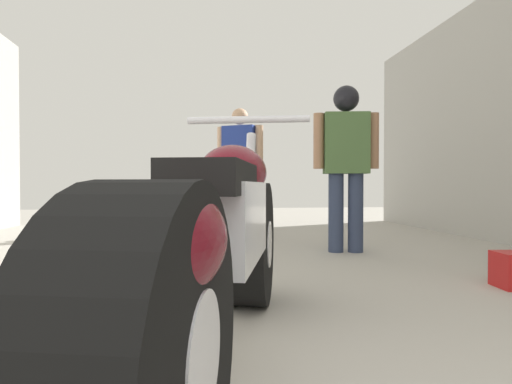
% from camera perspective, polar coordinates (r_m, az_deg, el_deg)
% --- Properties ---
extents(ground_plane, '(16.76, 16.76, 0.00)m').
position_cam_1_polar(ground_plane, '(3.45, -4.30, -9.95)').
color(ground_plane, '#A8A399').
extents(motorcycle_maroon_cruiser, '(0.84, 2.15, 1.01)m').
position_cam_1_polar(motorcycle_maroon_cruiser, '(1.50, -4.78, -7.73)').
color(motorcycle_maroon_cruiser, black).
rests_on(motorcycle_maroon_cruiser, ground_plane).
extents(motorcycle_black_naked, '(0.88, 1.71, 0.83)m').
position_cam_1_polar(motorcycle_black_naked, '(4.28, -11.93, -3.12)').
color(motorcycle_black_naked, black).
rests_on(motorcycle_black_naked, ground_plane).
extents(mechanic_in_blue, '(0.68, 0.44, 1.76)m').
position_cam_1_polar(mechanic_in_blue, '(6.05, -2.21, 4.19)').
color(mechanic_in_blue, '#384766').
rests_on(mechanic_in_blue, ground_plane).
extents(mechanic_with_helmet, '(0.64, 0.30, 1.61)m').
position_cam_1_polar(mechanic_with_helmet, '(4.16, 12.15, 5.26)').
color(mechanic_with_helmet, '#2D3851').
rests_on(mechanic_with_helmet, ground_plane).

